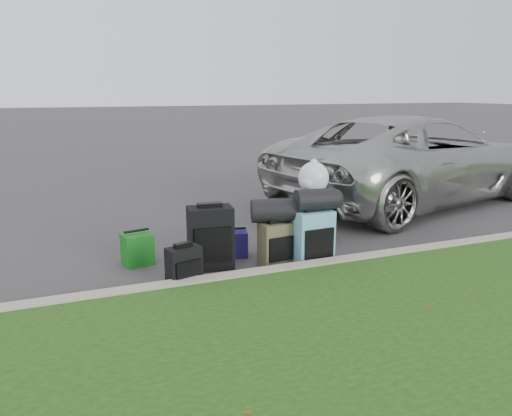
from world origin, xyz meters
name	(u,v)px	position (x,y,z in m)	size (l,w,h in m)	color
ground	(269,251)	(0.00, 0.00, 0.00)	(120.00, 120.00, 0.00)	#383535
curb	(303,270)	(0.00, -1.00, 0.07)	(120.00, 0.18, 0.15)	#9E937F
suv	(413,159)	(3.76, 1.79, 0.81)	(2.70, 5.86, 1.63)	#B7B7B2
suitcase_small_black	(184,267)	(-1.34, -0.81, 0.23)	(0.36, 0.20, 0.45)	black
suitcase_large_black_left	(210,238)	(-0.90, -0.34, 0.38)	(0.52, 0.31, 0.75)	black
suitcase_olive	(276,244)	(-0.14, -0.54, 0.27)	(0.39, 0.24, 0.53)	#423D28
suitcase_teal	(313,238)	(0.29, -0.68, 0.34)	(0.47, 0.28, 0.67)	teal
suitcase_large_black_right	(312,217)	(0.75, 0.19, 0.34)	(0.46, 0.27, 0.68)	black
tote_green	(137,249)	(-1.70, 0.12, 0.19)	(0.34, 0.27, 0.39)	#176B1B
tote_navy	(235,244)	(-0.49, -0.04, 0.16)	(0.31, 0.24, 0.33)	#1D1854
duffel_left	(273,211)	(-0.15, -0.49, 0.68)	(0.28, 0.28, 0.53)	black
duffel_right	(315,200)	(0.32, -0.66, 0.81)	(0.27, 0.27, 0.48)	black
trash_bag	(314,178)	(0.77, 0.22, 0.90)	(0.43, 0.43, 0.43)	white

